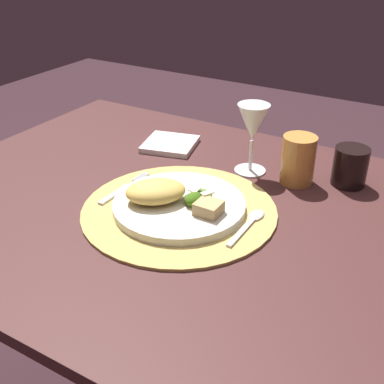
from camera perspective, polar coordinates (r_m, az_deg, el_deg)
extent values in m
cube|color=#432221|center=(0.99, 0.90, -2.60)|extent=(1.25, 0.87, 0.02)
cylinder|color=#412721|center=(1.68, -9.29, -2.47)|extent=(0.09, 0.09, 0.68)
cylinder|color=tan|center=(0.97, -1.50, -2.11)|extent=(0.39, 0.39, 0.01)
cylinder|color=silver|center=(0.97, -1.51, -1.54)|extent=(0.26, 0.26, 0.02)
ellipsoid|color=#E2BB54|center=(0.96, -4.25, 0.07)|extent=(0.14, 0.14, 0.04)
ellipsoid|color=#4B7532|center=(0.95, 0.92, -0.78)|extent=(0.05, 0.03, 0.02)
ellipsoid|color=#51752F|center=(0.97, 1.27, -0.37)|extent=(0.06, 0.06, 0.01)
ellipsoid|color=#495723|center=(0.96, 1.02, -0.69)|extent=(0.05, 0.03, 0.01)
ellipsoid|color=#4E5B37|center=(0.95, 0.45, -0.80)|extent=(0.06, 0.05, 0.02)
ellipsoid|color=#355F0F|center=(0.95, 0.29, -0.84)|extent=(0.03, 0.05, 0.02)
cube|color=beige|center=(0.96, 0.17, 0.28)|extent=(0.02, 0.02, 0.01)
cube|color=beige|center=(0.94, 1.80, -0.10)|extent=(0.03, 0.03, 0.01)
cube|color=tan|center=(0.92, 1.94, -1.87)|extent=(0.05, 0.04, 0.02)
cube|color=silver|center=(1.03, -9.00, -0.27)|extent=(0.01, 0.09, 0.00)
cube|color=silver|center=(1.09, -6.22, 1.80)|extent=(0.00, 0.05, 0.00)
cube|color=silver|center=(1.09, -6.05, 1.75)|extent=(0.00, 0.05, 0.00)
cube|color=silver|center=(1.09, -5.88, 1.70)|extent=(0.00, 0.05, 0.00)
cube|color=silver|center=(1.09, -5.71, 1.65)|extent=(0.00, 0.05, 0.00)
cube|color=silver|center=(0.90, 5.76, -4.67)|extent=(0.01, 0.10, 0.00)
ellipsoid|color=silver|center=(0.95, 7.52, -2.69)|extent=(0.03, 0.04, 0.01)
cube|color=white|center=(1.26, -2.57, 5.60)|extent=(0.15, 0.15, 0.01)
cylinder|color=silver|center=(1.14, 6.75, 2.51)|extent=(0.07, 0.07, 0.00)
cylinder|color=silver|center=(1.12, 6.87, 4.26)|extent=(0.01, 0.01, 0.07)
cone|color=silver|center=(1.09, 7.11, 7.98)|extent=(0.07, 0.07, 0.08)
cylinder|color=#CC883E|center=(1.08, 12.25, 3.69)|extent=(0.07, 0.07, 0.11)
cylinder|color=black|center=(1.11, 17.94, 2.85)|extent=(0.07, 0.07, 0.09)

